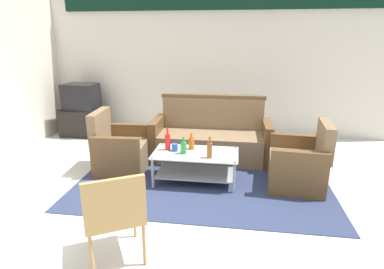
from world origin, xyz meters
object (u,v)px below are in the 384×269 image
Objects in this scene: armchair_left at (120,150)px; coffee_table at (196,163)px; armchair_right at (299,165)px; bottle_green at (183,147)px; tv_stand at (84,122)px; wicker_chair at (114,211)px; bottle_red at (168,142)px; bottle_orange at (191,143)px; couch at (211,139)px; bottle_brown at (210,150)px; cup at (175,147)px; television at (81,96)px.

armchair_left is 0.77× the size of coffee_table.
armchair_right is at bearing 3.05° from coffee_table.
bottle_green is at bearing -161.83° from coffee_table.
tv_stand is 3.93m from wicker_chair.
bottle_red is at bearing -39.53° from tv_stand.
bottle_red is 1.32× the size of bottle_orange.
bottle_green is (0.97, -0.31, 0.21)m from armchair_left.
couch is 1.03m from bottle_brown.
armchair_right is 1.72m from bottle_red.
bottle_red reaches higher than cup.
couch is 2.15× the size of wicker_chair.
bottle_brown reaches higher than bottle_green.
television is (-2.35, 1.62, 0.27)m from bottle_orange.
bottle_red is at bearing -167.71° from bottle_orange.
armchair_left reaches higher than bottle_green.
bottle_red is 2.66m from tv_stand.
wicker_chair is (-0.30, -1.60, 0.00)m from bottle_green.
bottle_orange is 0.28× the size of tv_stand.
couch is at bearing 57.39° from bottle_red.
wicker_chair is (-0.38, -1.78, -0.00)m from bottle_orange.
bottle_green is 2.90m from tv_stand.
bottle_brown is at bearing -37.55° from coffee_table.
cup is (-0.47, 0.18, -0.05)m from bottle_brown.
wicker_chair is (0.67, -1.91, 0.21)m from armchair_left.
tv_stand is at bearing -19.51° from couch.
bottle_brown is (0.27, -0.28, 0.02)m from bottle_orange.
bottle_orange is at bearing 12.29° from bottle_red.
bottle_green is (-1.47, -0.12, 0.21)m from armchair_right.
coffee_table is 2.98m from tv_stand.
couch is 0.97m from bottle_red.
couch reaches higher than bottle_orange.
television is (-2.04, 1.68, 0.24)m from bottle_red.
armchair_right reaches higher than bottle_brown.
couch reaches higher than armchair_left.
cup is (0.10, -0.03, -0.06)m from bottle_red.
armchair_left is 1.06× the size of tv_stand.
coffee_table is 4.92× the size of bottle_orange.
couch is 18.04× the size of cup.
wicker_chair reaches higher than bottle_green.
bottle_green is (-0.28, -0.91, 0.18)m from couch.
armchair_right is at bearing 0.33° from bottle_red.
cup is (-1.60, -0.04, 0.17)m from armchair_right.
wicker_chair reaches higher than coffee_table.
coffee_table is 1.73× the size of television.
television is at bearing -19.56° from couch.
bottle_brown is at bearing 93.31° from couch.
bottle_brown is at bearing 149.21° from television.
cup is 2.76m from television.
armchair_right reaches higher than cup.
bottle_orange is (-0.07, 0.13, 0.22)m from coffee_table.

